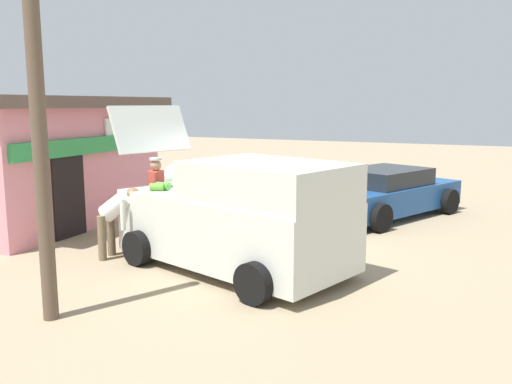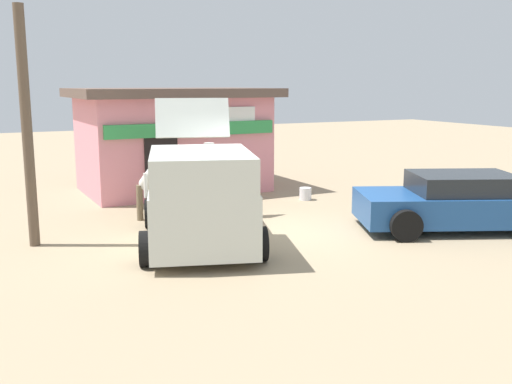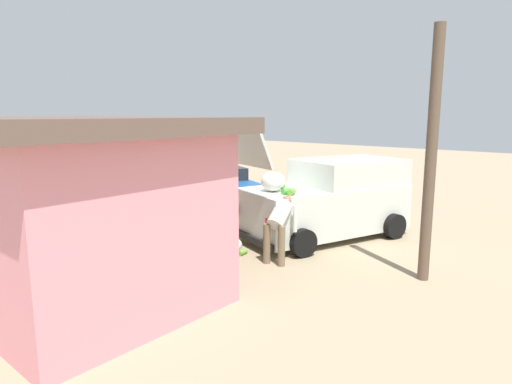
# 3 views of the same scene
# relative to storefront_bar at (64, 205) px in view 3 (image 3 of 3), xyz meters

# --- Properties ---
(ground_plane) EXTENTS (60.00, 60.00, 0.00)m
(ground_plane) POSITION_rel_storefront_bar_xyz_m (0.02, -5.71, -1.54)
(ground_plane) COLOR #9E896B
(storefront_bar) EXTENTS (5.75, 4.00, 3.00)m
(storefront_bar) POSITION_rel_storefront_bar_xyz_m (0.00, 0.00, 0.00)
(storefront_bar) COLOR pink
(storefront_bar) RESTS_ON ground_plane
(delivery_van) EXTENTS (3.16, 4.84, 2.80)m
(delivery_van) POSITION_rel_storefront_bar_xyz_m (-1.42, -6.02, -0.58)
(delivery_van) COLOR silver
(delivery_van) RESTS_ON ground_plane
(parked_sedan) EXTENTS (4.79, 3.43, 1.22)m
(parked_sedan) POSITION_rel_storefront_bar_xyz_m (4.15, -7.33, -0.95)
(parked_sedan) COLOR #1E4C8C
(parked_sedan) RESTS_ON ground_plane
(vendor_standing) EXTENTS (0.51, 0.46, 1.73)m
(vendor_standing) POSITION_rel_storefront_bar_xyz_m (-0.20, -3.45, -0.54)
(vendor_standing) COLOR #726047
(vendor_standing) RESTS_ON ground_plane
(customer_bending) EXTENTS (0.62, 0.80, 1.35)m
(customer_bending) POSITION_rel_storefront_bar_xyz_m (-1.74, -3.64, -0.70)
(customer_bending) COLOR #726047
(customer_bending) RESTS_ON ground_plane
(unloaded_banana_pile) EXTENTS (0.78, 0.80, 0.40)m
(unloaded_banana_pile) POSITION_rel_storefront_bar_xyz_m (-0.57, -3.30, -1.35)
(unloaded_banana_pile) COLOR silver
(unloaded_banana_pile) RESTS_ON ground_plane
(paint_bucket) EXTENTS (0.33, 0.33, 0.34)m
(paint_bucket) POSITION_rel_storefront_bar_xyz_m (2.75, -3.06, -1.37)
(paint_bucket) COLOR silver
(paint_bucket) RESTS_ON ground_plane
(utility_pole) EXTENTS (0.20, 0.20, 4.58)m
(utility_pole) POSITION_rel_storefront_bar_xyz_m (-4.37, -4.67, 0.75)
(utility_pole) COLOR brown
(utility_pole) RESTS_ON ground_plane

